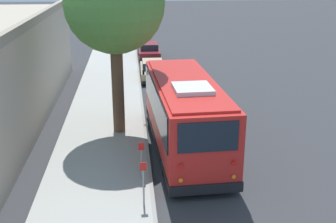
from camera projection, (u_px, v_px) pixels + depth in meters
ground_plane at (198, 159)px, 17.44m from camera, size 160.00×160.00×0.00m
sidewalk_slab at (98, 162)px, 17.05m from camera, size 80.00×3.91×0.15m
curb_strip at (148, 160)px, 17.23m from camera, size 80.00×0.14×0.15m
shuttle_bus at (185, 111)px, 17.82m from camera, size 8.81×3.13×3.28m
parked_sedan_tan at (153, 70)px, 29.61m from camera, size 4.34×1.75×1.29m
parked_sedan_maroon at (149, 51)px, 36.02m from camera, size 4.67×1.77×1.33m
sign_post_near at (143, 183)px, 13.67m from camera, size 0.06×0.22×1.50m
sign_post_far at (142, 160)px, 15.40m from camera, size 0.06×0.22×1.39m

